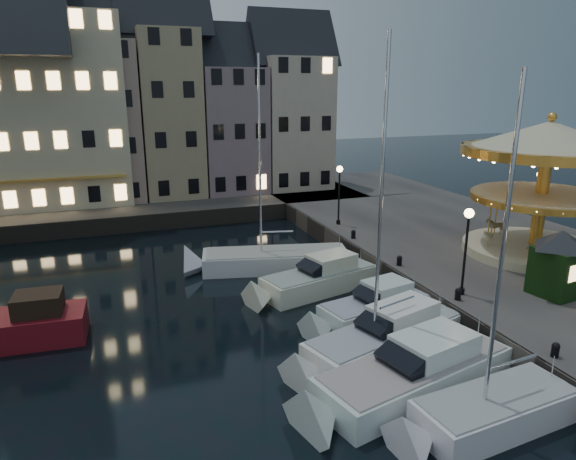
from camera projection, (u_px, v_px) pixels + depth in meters
name	position (u px, v px, depth m)	size (l,w,h in m)	color
ground	(331.00, 355.00, 21.40)	(160.00, 160.00, 0.00)	black
quay_east	(499.00, 259.00, 31.28)	(16.00, 56.00, 1.30)	#474442
quay_north	(109.00, 209.00, 43.86)	(44.00, 12.00, 1.30)	#474442
quaywall_e	(384.00, 275.00, 28.63)	(0.15, 44.00, 1.30)	#47423A
quaywall_n	(139.00, 224.00, 39.11)	(48.00, 0.15, 1.30)	#47423A
streetlamp_b	(467.00, 239.00, 23.60)	(0.44, 0.44, 4.17)	black
streetlamp_c	(339.00, 187.00, 35.79)	(0.44, 0.44, 4.17)	black
streetlamp_d	(538.00, 193.00, 33.66)	(0.44, 0.44, 4.17)	black
bollard_a	(555.00, 349.00, 18.64)	(0.30, 0.30, 0.57)	black
bollard_b	(458.00, 294.00, 23.61)	(0.30, 0.30, 0.57)	black
bollard_c	(399.00, 260.00, 28.12)	(0.30, 0.30, 0.57)	black
bollard_d	(353.00, 234.00, 33.09)	(0.30, 0.30, 0.57)	black
townhouse_nb	(21.00, 118.00, 41.58)	(6.16, 8.00, 13.80)	slate
townhouse_nc	(99.00, 110.00, 43.45)	(6.82, 8.00, 14.80)	gray
townhouse_nd	(168.00, 103.00, 45.22)	(5.50, 8.00, 15.80)	#9B8B69
townhouse_ne	(228.00, 119.00, 47.44)	(6.16, 8.00, 12.80)	slate
townhouse_nf	(290.00, 113.00, 49.31)	(6.82, 8.00, 13.80)	#B3A591
hotel_corner	(19.00, 99.00, 41.19)	(17.60, 9.00, 16.80)	beige
motorboat_a	(483.00, 416.00, 16.60)	(6.71, 2.66, 11.09)	white
motorboat_b	(407.00, 377.00, 18.63)	(8.96, 4.43, 2.15)	silver
motorboat_c	(380.00, 340.00, 21.26)	(8.65, 4.46, 11.54)	silver
motorboat_d	(368.00, 312.00, 23.98)	(6.52, 3.17, 2.15)	silver
motorboat_e	(314.00, 281.00, 27.71)	(7.65, 3.83, 2.15)	beige
motorboat_f	(266.00, 261.00, 31.23)	(9.88, 4.65, 13.12)	silver
red_fishing_boat	(8.00, 329.00, 22.15)	(6.84, 2.77, 5.71)	maroon
carousel	(546.00, 163.00, 28.78)	(9.28, 9.28, 8.12)	#C5B992
ticket_kiosk	(561.00, 252.00, 23.69)	(3.05, 3.05, 3.58)	black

